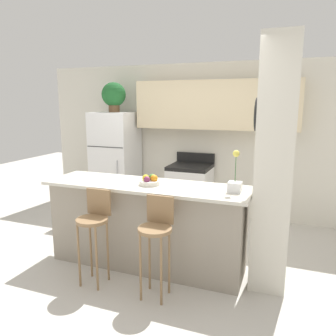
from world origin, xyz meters
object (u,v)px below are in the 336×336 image
(refrigerator, at_px, (116,162))
(fruit_bowl, at_px, (150,181))
(bar_stool_left, at_px, (94,223))
(orchid_vase, at_px, (235,182))
(stove_range, at_px, (190,192))
(bar_stool_right, at_px, (156,232))
(potted_plant_on_fridge, at_px, (114,95))

(refrigerator, xyz_separation_m, fruit_bowl, (1.41, -1.71, 0.17))
(bar_stool_left, xyz_separation_m, orchid_vase, (1.36, 0.55, 0.43))
(refrigerator, height_order, stove_range, refrigerator)
(refrigerator, height_order, bar_stool_right, refrigerator)
(refrigerator, bearing_deg, orchid_vase, -35.38)
(orchid_vase, bearing_deg, stove_range, 120.24)
(stove_range, xyz_separation_m, orchid_vase, (1.00, -1.71, 0.64))
(bar_stool_right, height_order, fruit_bowl, fruit_bowl)
(bar_stool_right, distance_m, potted_plant_on_fridge, 3.11)
(fruit_bowl, bearing_deg, potted_plant_on_fridge, 129.58)
(orchid_vase, bearing_deg, bar_stool_left, -158.09)
(stove_range, xyz_separation_m, bar_stool_left, (-0.36, -2.26, 0.21))
(refrigerator, bearing_deg, potted_plant_on_fridge, 117.14)
(orchid_vase, bearing_deg, bar_stool_right, -140.10)
(stove_range, height_order, orchid_vase, orchid_vase)
(bar_stool_right, relative_size, potted_plant_on_fridge, 2.02)
(bar_stool_left, height_order, fruit_bowl, fruit_bowl)
(refrigerator, bearing_deg, bar_stool_right, -52.54)
(stove_range, xyz_separation_m, fruit_bowl, (0.05, -1.75, 0.58))
(bar_stool_right, bearing_deg, fruit_bowl, 119.49)
(potted_plant_on_fridge, relative_size, orchid_vase, 1.14)
(stove_range, bearing_deg, refrigerator, -178.43)
(orchid_vase, height_order, fruit_bowl, orchid_vase)
(refrigerator, height_order, orchid_vase, refrigerator)
(orchid_vase, bearing_deg, refrigerator, 144.62)
(bar_stool_left, bearing_deg, fruit_bowl, 51.14)
(bar_stool_left, relative_size, potted_plant_on_fridge, 2.02)
(bar_stool_right, relative_size, orchid_vase, 2.30)
(bar_stool_left, height_order, potted_plant_on_fridge, potted_plant_on_fridge)
(stove_range, height_order, potted_plant_on_fridge, potted_plant_on_fridge)
(bar_stool_left, xyz_separation_m, potted_plant_on_fridge, (-1.00, 2.22, 1.36))
(refrigerator, relative_size, potted_plant_on_fridge, 3.50)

